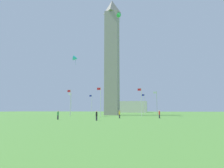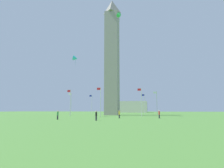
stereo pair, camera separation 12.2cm
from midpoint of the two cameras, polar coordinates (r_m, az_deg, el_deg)
ground_plane at (r=68.32m, az=0.05°, el=-9.08°), size 260.00×260.00×0.00m
obelisk_monument at (r=70.96m, az=0.05°, el=8.27°), size 4.66×4.66×42.32m
flagpole_n at (r=73.02m, az=-11.85°, el=-5.36°), size 1.12×0.14×8.05m
flagpole_ne at (r=61.35m, az=-12.06°, el=-4.98°), size 1.12×0.14×8.05m
flagpole_e at (r=53.52m, az=-3.36°, el=-4.79°), size 1.12×0.14×8.05m
flagpole_se at (r=56.22m, az=8.58°, el=-4.84°), size 1.12×0.14×8.05m
flagpole_s at (r=66.92m, az=12.95°, el=-5.15°), size 1.12×0.14×8.05m
flagpole_sw at (r=77.76m, az=9.50°, el=-5.53°), size 1.12×0.14×8.05m
flagpole_w at (r=83.34m, az=2.16°, el=-5.75°), size 1.12×0.14×8.05m
flagpole_nw at (r=81.55m, az=-5.91°, el=-5.68°), size 1.12×0.14×8.05m
person_black_shirt at (r=34.71m, az=-4.53°, el=-9.21°), size 0.32×0.32×1.70m
person_green_shirt at (r=39.67m, az=-15.48°, el=-8.72°), size 0.32×0.32×1.74m
person_yellow_shirt at (r=43.81m, az=2.21°, el=-8.82°), size 0.32×0.32×1.77m
person_red_shirt at (r=44.83m, az=13.67°, el=-8.58°), size 0.32×0.32×1.78m
kite_green_delta at (r=59.17m, az=2.30°, el=19.31°), size 2.35×2.37×2.97m
kite_cyan_delta at (r=58.84m, az=-10.54°, el=7.37°), size 1.86×1.71×2.91m
distant_building at (r=134.00m, az=5.97°, el=-6.66°), size 19.70×11.36×7.44m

